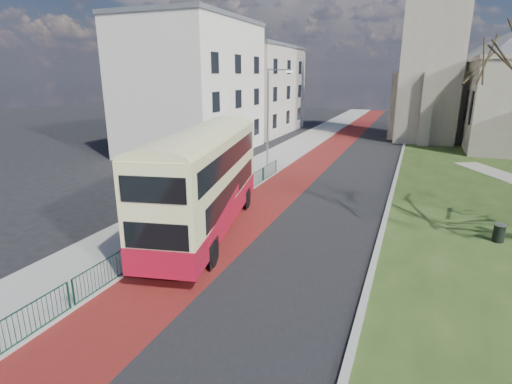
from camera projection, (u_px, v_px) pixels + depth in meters
The scene contains 13 objects.
ground at pixel (220, 262), 16.95m from camera, with size 160.00×160.00×0.00m, color black.
road_carriageway at pixel (341, 167), 34.22m from camera, with size 9.00×120.00×0.01m, color black.
bus_lane at pixel (310, 165), 35.18m from camera, with size 3.40×120.00×0.01m, color #591414.
pavement_west at pixel (270, 161), 36.52m from camera, with size 4.00×120.00×0.12m, color gray.
kerb_west at pixel (291, 162), 35.81m from camera, with size 0.25×120.00×0.13m, color #999993.
kerb_east at pixel (399, 166), 34.34m from camera, with size 0.25×80.00×0.13m, color #999993.
pedestrian_railing at pixel (204, 212), 21.40m from camera, with size 0.07×24.00×1.12m.
gothic_church at pixel (483, 21), 42.60m from camera, with size 16.38×18.00×40.00m.
street_block_near at pixel (192, 86), 39.69m from camera, with size 10.30×14.30×13.00m.
street_block_far at pixel (253, 89), 54.16m from camera, with size 10.30×16.30×11.50m.
streetlamp at pixel (269, 113), 33.23m from camera, with size 2.13×0.18×8.00m.
bus at pixel (205, 177), 19.42m from camera, with size 5.31×12.33×5.03m.
litter_bin at pixel (499, 233), 18.77m from camera, with size 0.57×0.57×0.87m.
Camera 1 is at (7.16, -13.74, 7.62)m, focal length 28.00 mm.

